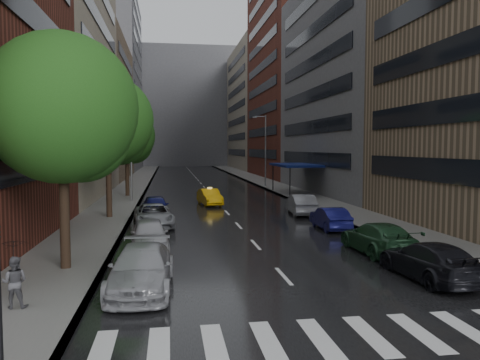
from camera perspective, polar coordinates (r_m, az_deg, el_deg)
name	(u,v)px	position (r m, az deg, el deg)	size (l,w,h in m)	color
ground	(315,312)	(15.10, 9.15, -15.56)	(220.00, 220.00, 0.00)	gray
road	(202,184)	(63.89, -4.68, -0.54)	(14.00, 140.00, 0.01)	black
sidewalk_left	(134,185)	(63.90, -12.75, -0.56)	(4.00, 140.00, 0.15)	gray
sidewalk_right	(266,183)	(65.13, 3.25, -0.38)	(4.00, 140.00, 0.15)	gray
crosswalk	(346,337)	(13.40, 12.75, -18.16)	(13.15, 2.80, 0.01)	silver
buildings_left	(95,73)	(73.92, -17.21, 12.34)	(8.00, 108.00, 38.00)	maroon
buildings_right	(296,82)	(73.55, 6.87, 11.78)	(8.05, 109.10, 36.00)	#937A5B
building_far	(184,108)	(132.07, -6.79, 8.73)	(40.00, 14.00, 32.00)	slate
tree_near	(62,109)	(20.10, -20.91, 8.13)	(6.03, 6.03, 9.62)	#382619
tree_mid	(108,120)	(34.08, -15.84, 7.01)	(6.34, 6.34, 10.11)	#382619
tree_far	(127,136)	(48.64, -13.66, 5.25)	(5.69, 5.69, 9.06)	#382619
taxi	(210,197)	(41.02, -3.71, -2.08)	(1.50, 4.30, 1.42)	#EAA90C
parked_cars_left	(151,226)	(26.06, -10.78, -5.56)	(2.87, 22.79, 1.54)	#9C9CA1
parked_cars_right	(354,228)	(25.90, 13.79, -5.69)	(2.28, 22.53, 1.55)	black
ped_black_umbrella	(14,267)	(16.01, -25.84, -9.58)	(0.96, 0.98, 2.09)	#57565C
street_lamp_left	(132,149)	(43.67, -13.04, 3.69)	(1.74, 0.22, 9.00)	gray
street_lamp_right	(265,149)	(59.78, 3.05, 3.84)	(1.74, 0.22, 9.00)	gray
awning	(295,165)	(50.39, 6.76, 1.80)	(4.00, 8.00, 3.12)	navy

